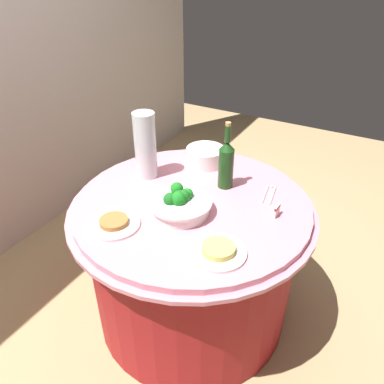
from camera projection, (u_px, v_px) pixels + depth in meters
name	position (u px, v px, depth m)	size (l,w,h in m)	color
ground_plane	(192.00, 308.00, 2.15)	(6.00, 6.00, 0.00)	tan
buffet_table	(192.00, 259.00, 1.95)	(1.16, 1.16, 0.74)	maroon
broccoli_bowl	(179.00, 203.00, 1.65)	(0.28, 0.28, 0.11)	white
plate_stack	(205.00, 156.00, 2.04)	(0.21, 0.21, 0.09)	white
wine_bottle	(226.00, 163.00, 1.79)	(0.07, 0.07, 0.34)	#174015
decorative_fruit_vase	(146.00, 149.00, 1.87)	(0.11, 0.11, 0.34)	silver
serving_tongs	(269.00, 194.00, 1.80)	(0.17, 0.07, 0.01)	silver
food_plate_noodles	(218.00, 251.00, 1.44)	(0.22, 0.22, 0.04)	white
food_plate_peanuts	(114.00, 223.00, 1.59)	(0.22, 0.22, 0.03)	white
label_placard_front	(277.00, 210.00, 1.63)	(0.05, 0.01, 0.05)	white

